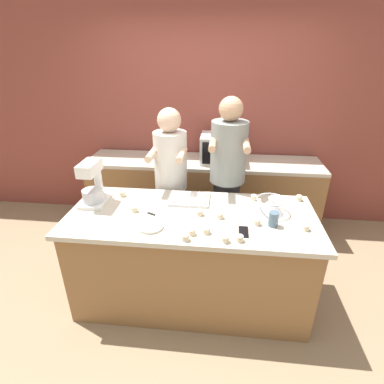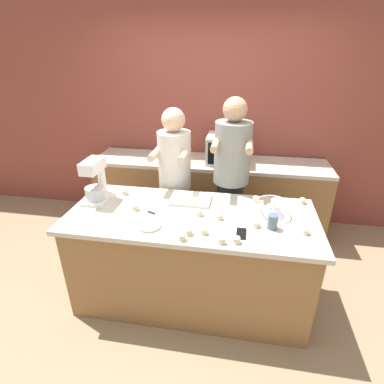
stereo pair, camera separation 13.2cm
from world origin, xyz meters
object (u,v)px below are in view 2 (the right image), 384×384
Objects in this scene: person_left at (175,184)px; cell_phone at (241,233)px; microwave_oven at (226,149)px; cupcake_10 at (302,201)px; cupcake_0 at (222,240)px; mixing_bowl at (271,208)px; cupcake_9 at (204,231)px; cupcake_3 at (220,216)px; cupcake_4 at (125,192)px; person_right at (231,183)px; cupcake_7 at (236,239)px; baking_tray at (191,199)px; cupcake_2 at (199,212)px; cupcake_8 at (306,231)px; cupcake_5 at (135,207)px; drinking_glass at (273,222)px; stand_mixer at (96,183)px; cupcake_11 at (182,237)px; cupcake_6 at (256,224)px; cupcake_12 at (189,231)px; knife at (157,215)px; cupcake_1 at (256,199)px; small_plate at (149,225)px.

person_left is 1.10m from cell_phone.
microwave_oven is 7.94× the size of cupcake_10.
microwave_oven reaches higher than cupcake_0.
mixing_bowl is 0.59m from cupcake_0.
microwave_oven is 1.56m from cupcake_9.
cupcake_3 and cupcake_4 have the same top height.
person_right is 0.98m from cupcake_7.
cupcake_9 is at bearing -70.19° from baking_tray.
cupcake_2 and cupcake_8 have the same top height.
baking_tray is at bearing 29.66° from cupcake_5.
cupcake_2 is 1.00× the size of cupcake_7.
cupcake_3 is at bearing -45.08° from baking_tray.
drinking_glass is at bearing 17.86° from cupcake_9.
cupcake_4 is at bearing -129.95° from microwave_oven.
person_right reaches higher than stand_mixer.
drinking_glass is (0.68, -0.35, 0.04)m from baking_tray.
person_left is 0.67m from cupcake_5.
cupcake_11 is (-0.64, -0.26, -0.03)m from drinking_glass.
cupcake_8 is at bearing -9.35° from cupcake_3.
cupcake_11 is (-0.38, -0.03, 0.00)m from cupcake_7.
cupcake_3 is 1.00× the size of cupcake_10.
drinking_glass is 0.44m from cupcake_0.
cell_phone is at bearing 74.81° from cupcake_7.
cupcake_6 is at bearing 27.07° from cupcake_11.
cupcake_12 is (-0.49, -0.19, 0.00)m from cupcake_6.
cupcake_10 is at bearing 6.38° from baking_tray.
knife is at bearing 131.62° from cupcake_11.
cell_phone is 0.91m from cupcake_5.
cupcake_6 reaches higher than baking_tray.
cupcake_5 is at bearing -117.33° from microwave_oven.
microwave_oven is 7.94× the size of cupcake_8.
person_right is at bearing 123.57° from mixing_bowl.
cupcake_3 is 0.95m from cupcake_4.
cupcake_4 is at bearing -177.27° from cupcake_1.
mixing_bowl is 4.26× the size of cupcake_4.
person_right is 1.04m from cupcake_11.
person_left is at bearing 166.75° from cupcake_10.
cupcake_0 and cupcake_2 have the same top height.
cupcake_6 is (-0.01, -0.42, 0.00)m from cupcake_1.
cupcake_3 is at bearing 20.80° from small_plate.
cell_phone is at bearing -169.98° from cupcake_8.
stand_mixer reaches higher than cupcake_0.
cupcake_4 is at bearing 141.67° from cupcake_12.
mixing_bowl is 4.26× the size of cupcake_9.
baking_tray is at bearing -102.69° from microwave_oven.
cupcake_0 and cupcake_4 have the same top height.
cupcake_6 and cupcake_9 have the same top height.
cupcake_12 is (0.31, -0.23, 0.03)m from knife.
cupcake_4 and cupcake_12 have the same top height.
cupcake_2 is (-0.22, -0.64, -0.00)m from person_right.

